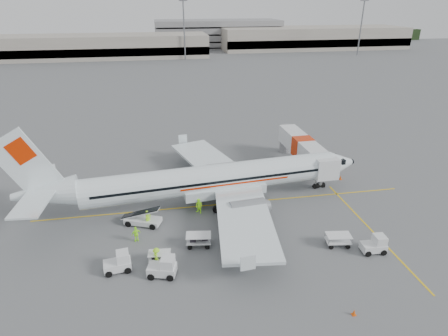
{
  "coord_description": "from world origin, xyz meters",
  "views": [
    {
      "loc": [
        -7.24,
        -38.21,
        22.26
      ],
      "look_at": [
        0.0,
        2.0,
        3.8
      ],
      "focal_mm": 30.0,
      "sensor_mm": 36.0,
      "label": 1
    }
  ],
  "objects": [
    {
      "name": "crew_d",
      "position": [
        -10.33,
        -5.8,
        0.84
      ],
      "size": [
        1.06,
        0.74,
        1.68
      ],
      "primitive_type": "imported",
      "rotation": [
        0.0,
        0.0,
        3.52
      ],
      "color": "#98E520",
      "rests_on": "ground"
    },
    {
      "name": "mast_center",
      "position": [
        5.0,
        118.0,
        11.0
      ],
      "size": [
        3.2,
        1.2,
        22.0
      ],
      "primitive_type": null,
      "color": "slate",
      "rests_on": "ground"
    },
    {
      "name": "mast_east",
      "position": [
        80.0,
        118.0,
        11.0
      ],
      "size": [
        3.2,
        1.2,
        22.0
      ],
      "primitive_type": null,
      "color": "slate",
      "rests_on": "ground"
    },
    {
      "name": "ground",
      "position": [
        0.0,
        0.0,
        0.0
      ],
      "size": [
        360.0,
        360.0,
        0.0
      ],
      "primitive_type": "plane",
      "color": "#56595B"
    },
    {
      "name": "cart_loaded_b",
      "position": [
        -4.29,
        -7.65,
        0.63
      ],
      "size": [
        2.61,
        1.76,
        1.27
      ],
      "primitive_type": null,
      "rotation": [
        0.0,
        0.0,
        -0.14
      ],
      "color": "silver",
      "rests_on": "ground"
    },
    {
      "name": "terminal_east",
      "position": [
        70.0,
        145.0,
        5.0
      ],
      "size": [
        90.0,
        26.0,
        10.0
      ],
      "primitive_type": null,
      "color": "gray",
      "rests_on": "ground"
    },
    {
      "name": "stripe_cross",
      "position": [
        14.0,
        -8.0,
        0.01
      ],
      "size": [
        0.2,
        20.0,
        0.01
      ],
      "primitive_type": "cube",
      "color": "yellow",
      "rests_on": "ground"
    },
    {
      "name": "cone_port",
      "position": [
        -1.49,
        10.56,
        0.3
      ],
      "size": [
        0.37,
        0.37,
        0.61
      ],
      "primitive_type": "cone",
      "color": "#EB500B",
      "rests_on": "ground"
    },
    {
      "name": "tug_mid",
      "position": [
        -7.96,
        -11.42,
        0.95
      ],
      "size": [
        2.74,
        1.98,
        1.9
      ],
      "primitive_type": null,
      "rotation": [
        0.0,
        0.0,
        -0.25
      ],
      "color": "silver",
      "rests_on": "ground"
    },
    {
      "name": "cart_empty_b",
      "position": [
        9.26,
        -10.05,
        0.62
      ],
      "size": [
        2.55,
        1.72,
        1.24
      ],
      "primitive_type": null,
      "rotation": [
        0.0,
        0.0,
        -0.14
      ],
      "color": "silver",
      "rests_on": "ground"
    },
    {
      "name": "crew_b",
      "position": [
        -3.52,
        -1.5,
        0.91
      ],
      "size": [
        1.11,
        1.12,
        1.82
      ],
      "primitive_type": "imported",
      "rotation": [
        0.0,
        0.0,
        -0.81
      ],
      "color": "#98E520",
      "rests_on": "ground"
    },
    {
      "name": "treeline",
      "position": [
        0.0,
        175.0,
        3.0
      ],
      "size": [
        300.0,
        3.0,
        6.0
      ],
      "primitive_type": null,
      "color": "black",
      "rests_on": "ground"
    },
    {
      "name": "terminal_west",
      "position": [
        -40.0,
        130.0,
        4.5
      ],
      "size": [
        110.0,
        22.0,
        9.0
      ],
      "primitive_type": null,
      "color": "gray",
      "rests_on": "ground"
    },
    {
      "name": "cone_stbd",
      "position": [
        6.48,
        -18.67,
        0.27
      ],
      "size": [
        0.33,
        0.33,
        0.53
      ],
      "primitive_type": "cone",
      "color": "#EB500B",
      "rests_on": "ground"
    },
    {
      "name": "crew_a",
      "position": [
        -9.17,
        -3.27,
        0.95
      ],
      "size": [
        0.83,
        0.77,
        1.9
      ],
      "primitive_type": "imported",
      "rotation": [
        0.0,
        0.0,
        0.61
      ],
      "color": "#98E520",
      "rests_on": "ground"
    },
    {
      "name": "tug_aft",
      "position": [
        -11.86,
        -10.08,
        0.92
      ],
      "size": [
        2.54,
        1.67,
        1.84
      ],
      "primitive_type": null,
      "rotation": [
        0.0,
        0.0,
        0.13
      ],
      "color": "silver",
      "rests_on": "ground"
    },
    {
      "name": "tug_fore",
      "position": [
        12.12,
        -11.62,
        0.89
      ],
      "size": [
        2.36,
        1.43,
        1.77
      ],
      "primitive_type": null,
      "rotation": [
        0.0,
        0.0,
        -0.05
      ],
      "color": "silver",
      "rests_on": "ground"
    },
    {
      "name": "cart_loaded_a",
      "position": [
        -8.12,
        -9.54,
        0.53
      ],
      "size": [
        2.16,
        1.41,
        1.07
      ],
      "primitive_type": null,
      "rotation": [
        0.0,
        0.0,
        -0.1
      ],
      "color": "silver",
      "rests_on": "ground"
    },
    {
      "name": "parking_garage",
      "position": [
        25.0,
        160.0,
        7.0
      ],
      "size": [
        62.0,
        24.0,
        14.0
      ],
      "primitive_type": null,
      "color": "slate",
      "rests_on": "ground"
    },
    {
      "name": "jet_bridge",
      "position": [
        12.43,
        8.33,
        2.28
      ],
      "size": [
        3.67,
        17.48,
        4.57
      ],
      "primitive_type": null,
      "rotation": [
        0.0,
        0.0,
        0.02
      ],
      "color": "silver",
      "rests_on": "ground"
    },
    {
      "name": "crew_c",
      "position": [
        -8.37,
        -9.85,
        0.89
      ],
      "size": [
        0.98,
        1.3,
        1.78
      ],
      "primitive_type": "imported",
      "rotation": [
        0.0,
        0.0,
        1.89
      ],
      "color": "#98E520",
      "rests_on": "ground"
    },
    {
      "name": "cone_nose",
      "position": [
        16.34,
        3.78,
        0.3
      ],
      "size": [
        0.37,
        0.37,
        0.6
      ],
      "primitive_type": "cone",
      "color": "#EB500B",
      "rests_on": "ground"
    },
    {
      "name": "aircraft",
      "position": [
        -1.41,
        0.59,
        5.45
      ],
      "size": [
        42.34,
        34.64,
        10.91
      ],
      "primitive_type": null,
      "rotation": [
        0.0,
        0.0,
        0.1
      ],
      "color": "white",
      "rests_on": "ground"
    },
    {
      "name": "belt_loader",
      "position": [
        -9.75,
        -2.77,
        1.38
      ],
      "size": [
        5.46,
        3.68,
        2.77
      ],
      "primitive_type": null,
      "rotation": [
        0.0,
        0.0,
        -0.38
      ],
      "color": "silver",
      "rests_on": "ground"
    },
    {
      "name": "cart_empty_a",
      "position": [
        -1.05,
        -10.26,
        0.6
      ],
      "size": [
        2.35,
        1.46,
        1.2
      ],
      "primitive_type": null,
      "rotation": [
        0.0,
        0.0,
        -0.05
      ],
      "color": "silver",
      "rests_on": "ground"
    },
    {
      "name": "stripe_lead",
      "position": [
        0.0,
        0.0,
        0.01
      ],
      "size": [
        44.0,
        0.2,
        0.01
      ],
      "primitive_type": "cube",
      "color": "yellow",
      "rests_on": "ground"
    }
  ]
}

